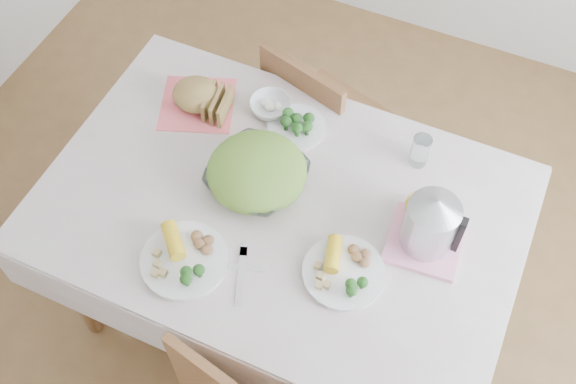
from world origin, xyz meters
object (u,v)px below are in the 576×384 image
at_px(dining_table, 281,262).
at_px(salad_bowl, 257,177).
at_px(dinner_plate_right, 344,273).
at_px(dinner_plate_left, 185,260).
at_px(electric_kettle, 431,222).
at_px(yellow_mug, 419,208).
at_px(chair_far, 328,113).

distance_m(dining_table, salad_bowl, 0.44).
bearing_deg(dinner_plate_right, dinner_plate_left, -160.63).
bearing_deg(electric_kettle, dining_table, -166.65).
distance_m(yellow_mug, electric_kettle, 0.13).
relative_size(dining_table, yellow_mug, 15.24).
bearing_deg(chair_far, dinner_plate_left, 101.04).
distance_m(dinner_plate_left, dinner_plate_right, 0.47).
bearing_deg(dinner_plate_left, salad_bowl, 78.01).
bearing_deg(yellow_mug, dinner_plate_left, -142.47).
xyz_separation_m(salad_bowl, dinner_plate_left, (-0.07, -0.35, -0.03)).
bearing_deg(chair_far, dining_table, 113.78).
bearing_deg(salad_bowl, electric_kettle, 1.13).
distance_m(chair_far, dinner_plate_right, 0.93).
bearing_deg(dinner_plate_left, electric_kettle, 29.56).
xyz_separation_m(yellow_mug, electric_kettle, (0.05, -0.09, 0.08)).
xyz_separation_m(chair_far, dinner_plate_right, (0.36, -0.80, 0.31)).
relative_size(dining_table, dinner_plate_left, 5.30).
bearing_deg(dinner_plate_right, electric_kettle, 47.50).
distance_m(chair_far, dinner_plate_left, 1.00).
xyz_separation_m(chair_far, salad_bowl, (-0.01, -0.61, 0.33)).
relative_size(yellow_mug, electric_kettle, 0.42).
distance_m(dining_table, electric_kettle, 0.69).
relative_size(dining_table, electric_kettle, 6.41).
height_order(salad_bowl, dinner_plate_left, salad_bowl).
relative_size(salad_bowl, dinner_plate_left, 1.13).
bearing_deg(salad_bowl, chair_far, 88.83).
relative_size(salad_bowl, electric_kettle, 1.37).
relative_size(dining_table, chair_far, 1.63).
distance_m(dining_table, dinner_plate_left, 0.53).
xyz_separation_m(dinner_plate_right, electric_kettle, (0.18, 0.20, 0.11)).
bearing_deg(dinner_plate_left, chair_far, 84.84).
height_order(dinner_plate_left, electric_kettle, electric_kettle).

